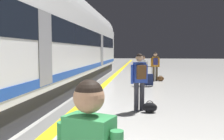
# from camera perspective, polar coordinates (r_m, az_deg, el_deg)

# --- Properties ---
(safety_line_strip) EXTENTS (0.36, 80.00, 0.01)m
(safety_line_strip) POSITION_cam_1_polar(r_m,az_deg,el_deg) (10.76, -4.00, -5.36)
(safety_line_strip) COLOR yellow
(safety_line_strip) RESTS_ON ground
(tactile_edge_band) EXTENTS (0.57, 80.00, 0.01)m
(tactile_edge_band) POSITION_cam_1_polar(r_m,az_deg,el_deg) (10.82, -5.60, -5.32)
(tactile_edge_band) COLOR slate
(tactile_edge_band) RESTS_ON ground
(high_speed_train) EXTENTS (2.94, 28.33, 4.97)m
(high_speed_train) POSITION_cam_1_polar(r_m,az_deg,el_deg) (11.57, -13.85, 7.61)
(high_speed_train) COLOR #38383D
(high_speed_train) RESTS_ON ground
(passenger_near) EXTENTS (0.51, 0.43, 1.76)m
(passenger_near) POSITION_cam_1_polar(r_m,az_deg,el_deg) (7.54, 6.41, -1.61)
(passenger_near) COLOR #383842
(passenger_near) RESTS_ON ground
(duffel_bag_near) EXTENTS (0.44, 0.26, 0.36)m
(duffel_bag_near) POSITION_cam_1_polar(r_m,az_deg,el_deg) (7.51, 8.75, -8.56)
(duffel_bag_near) COLOR black
(duffel_bag_near) RESTS_ON ground
(passenger_mid) EXTENTS (0.55, 0.35, 1.76)m
(passenger_mid) POSITION_cam_1_polar(r_m,az_deg,el_deg) (15.31, 10.00, 1.41)
(passenger_mid) COLOR brown
(passenger_mid) RESTS_ON ground
(duffel_bag_mid) EXTENTS (0.44, 0.26, 0.36)m
(duffel_bag_mid) POSITION_cam_1_polar(r_m,az_deg,el_deg) (15.31, 11.16, -1.95)
(duffel_bag_mid) COLOR brown
(duffel_bag_mid) RESTS_ON ground
(passenger_far) EXTENTS (0.49, 0.23, 1.60)m
(passenger_far) POSITION_cam_1_polar(r_m,az_deg,el_deg) (13.13, 7.24, 0.44)
(passenger_far) COLOR black
(passenger_far) RESTS_ON ground
(suitcase_far) EXTENTS (0.40, 0.27, 1.04)m
(suitcase_far) POSITION_cam_1_polar(r_m,az_deg,el_deg) (12.87, 8.65, -2.21)
(suitcase_far) COLOR #19234C
(suitcase_far) RESTS_ON ground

